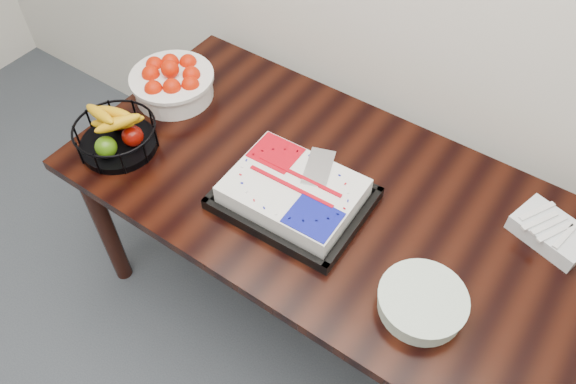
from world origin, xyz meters
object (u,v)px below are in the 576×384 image
Objects in this scene: cake_tray at (294,193)px; tangerine_bowl at (172,78)px; table at (333,211)px; fruit_basket at (116,134)px; plate_stack at (422,302)px.

tangerine_bowl is at bearing 165.62° from cake_tray.
tangerine_bowl reaches higher than table.
cake_tray is at bearing 12.76° from fruit_basket.
cake_tray is 0.69m from tangerine_bowl.
tangerine_bowl is at bearing 166.54° from plate_stack.
table is 5.75× the size of tangerine_bowl.
tangerine_bowl reaches higher than fruit_basket.
fruit_basket is (-0.64, -0.14, 0.02)m from cake_tray.
plate_stack is (1.14, 0.04, -0.03)m from fruit_basket.
cake_tray is 1.66× the size of fruit_basket.
fruit_basket is 1.14× the size of plate_stack.
tangerine_bowl is (-0.76, 0.07, 0.17)m from table.
table is 0.19m from cake_tray.
plate_stack is at bearing -27.36° from table.
table is 0.48m from plate_stack.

